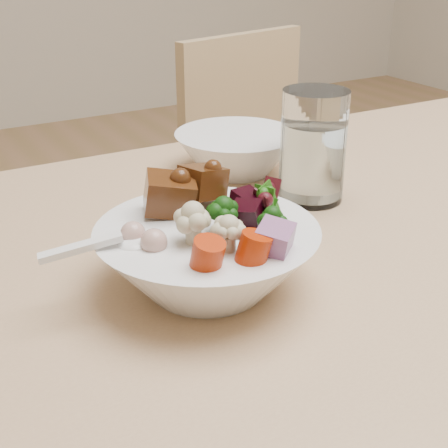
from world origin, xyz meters
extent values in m
cube|color=tan|center=(-0.13, 0.57, 0.38)|extent=(0.43, 0.43, 0.04)
cube|color=tan|center=(-0.17, 0.73, 0.58)|extent=(0.35, 0.11, 0.39)
cylinder|color=tan|center=(-0.25, 0.39, 0.18)|extent=(0.03, 0.03, 0.37)
cylinder|color=tan|center=(0.05, 0.46, 0.18)|extent=(0.03, 0.03, 0.37)
cylinder|color=tan|center=(-0.32, 0.68, 0.18)|extent=(0.03, 0.03, 0.37)
cylinder|color=tan|center=(-0.02, 0.75, 0.18)|extent=(0.03, 0.03, 0.37)
sphere|color=black|center=(-0.65, -0.01, 0.74)|extent=(0.03, 0.03, 0.03)
sphere|color=beige|center=(-0.68, -0.02, 0.74)|extent=(0.04, 0.04, 0.04)
cube|color=black|center=(-0.61, 0.02, 0.74)|extent=(0.04, 0.04, 0.02)
cube|color=#875280|center=(-0.63, -0.06, 0.74)|extent=(0.04, 0.05, 0.04)
cylinder|color=#AE2E04|center=(-0.69, -0.06, 0.74)|extent=(0.03, 0.03, 0.03)
sphere|color=tan|center=(-0.72, -0.01, 0.73)|extent=(0.02, 0.02, 0.02)
ellipsoid|color=white|center=(-0.73, 0.01, 0.73)|extent=(0.04, 0.04, 0.01)
cube|color=white|center=(-0.77, 0.02, 0.73)|extent=(0.07, 0.03, 0.02)
cylinder|color=white|center=(-0.45, 0.13, 0.74)|extent=(0.08, 0.08, 0.14)
cylinder|color=white|center=(-0.45, 0.13, 0.72)|extent=(0.07, 0.07, 0.09)
camera|label=1|loc=(-0.90, -0.45, 0.97)|focal=50.00mm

